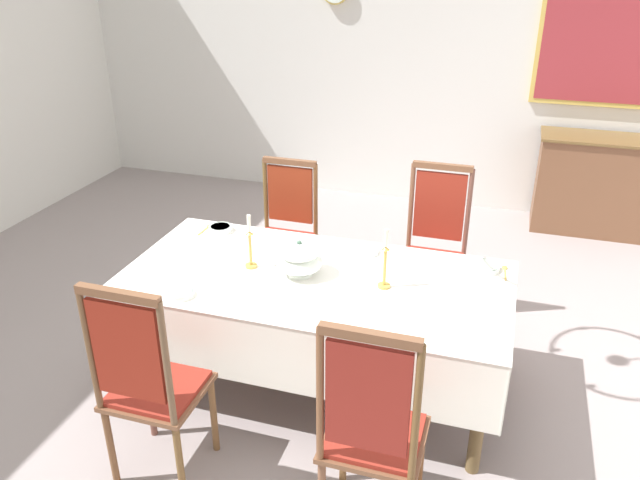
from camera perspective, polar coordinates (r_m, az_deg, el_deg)
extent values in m
cube|color=gray|center=(4.04, -0.13, -12.64)|extent=(7.02, 6.36, 0.04)
cube|color=silver|center=(6.37, 9.05, 18.14)|extent=(7.02, 0.08, 3.38)
cylinder|color=brown|center=(3.84, -16.77, -9.18)|extent=(0.07, 0.07, 0.72)
cylinder|color=brown|center=(3.31, 14.26, -15.16)|extent=(0.07, 0.07, 0.72)
cylinder|color=brown|center=(4.45, -10.87, -3.37)|extent=(0.07, 0.07, 0.72)
cylinder|color=brown|center=(4.01, 15.21, -7.38)|extent=(0.07, 0.07, 0.72)
cube|color=brown|center=(3.61, -0.41, -4.38)|extent=(2.05, 0.94, 0.08)
cube|color=brown|center=(3.58, -0.41, -3.61)|extent=(2.17, 1.06, 0.03)
cube|color=white|center=(3.57, -0.41, -3.38)|extent=(2.19, 1.08, 0.00)
cube|color=white|center=(3.26, -3.29, -10.81)|extent=(2.19, 0.00, 0.40)
cube|color=white|center=(4.11, 1.85, -2.45)|extent=(2.19, 0.00, 0.40)
cube|color=white|center=(4.09, -15.09, -3.55)|extent=(0.00, 1.08, 0.40)
cube|color=white|center=(3.55, 16.78, -8.64)|extent=(0.00, 1.08, 0.40)
cylinder|color=brown|center=(3.62, -15.20, -13.88)|extent=(0.04, 0.04, 0.47)
cylinder|color=brown|center=(3.46, -9.64, -15.37)|extent=(0.04, 0.04, 0.47)
cylinder|color=brown|center=(3.40, -18.47, -17.37)|extent=(0.04, 0.04, 0.47)
cylinder|color=brown|center=(3.23, -12.61, -19.24)|extent=(0.04, 0.04, 0.47)
cube|color=brown|center=(3.26, -14.46, -13.19)|extent=(0.44, 0.42, 0.03)
cube|color=maroon|center=(3.25, -14.50, -12.85)|extent=(0.40, 0.38, 0.02)
cylinder|color=brown|center=(3.05, -20.16, -9.36)|extent=(0.03, 0.03, 0.64)
cylinder|color=brown|center=(2.85, -13.73, -11.04)|extent=(0.03, 0.03, 0.64)
cube|color=maroon|center=(2.93, -17.14, -9.67)|extent=(0.34, 0.02, 0.49)
cube|color=brown|center=(2.77, -17.91, -4.74)|extent=(0.40, 0.04, 0.04)
cylinder|color=brown|center=(4.49, -1.89, -4.49)|extent=(0.04, 0.04, 0.47)
cylinder|color=brown|center=(4.61, -6.37, -3.76)|extent=(0.04, 0.04, 0.47)
cylinder|color=brown|center=(4.79, -0.48, -2.44)|extent=(0.04, 0.04, 0.47)
cylinder|color=brown|center=(4.90, -4.72, -1.81)|extent=(0.04, 0.04, 0.47)
cube|color=brown|center=(4.58, -3.45, -0.39)|extent=(0.44, 0.42, 0.03)
cube|color=maroon|center=(4.57, -3.45, -0.12)|extent=(0.40, 0.38, 0.02)
cylinder|color=brown|center=(4.57, -0.41, 3.57)|extent=(0.03, 0.03, 0.56)
cylinder|color=brown|center=(4.69, -4.96, 4.09)|extent=(0.03, 0.03, 0.56)
cube|color=maroon|center=(4.62, -2.72, 4.16)|extent=(0.34, 0.02, 0.42)
cube|color=brown|center=(4.53, -2.79, 7.11)|extent=(0.40, 0.04, 0.04)
cylinder|color=brown|center=(3.26, 2.13, -18.01)|extent=(0.04, 0.04, 0.47)
cylinder|color=brown|center=(3.21, 9.07, -19.21)|extent=(0.04, 0.04, 0.47)
cube|color=brown|center=(2.93, 4.98, -17.55)|extent=(0.44, 0.42, 0.03)
cube|color=maroon|center=(2.92, 5.00, -17.20)|extent=(0.40, 0.38, 0.02)
cylinder|color=brown|center=(2.60, 0.00, -13.98)|extent=(0.03, 0.03, 0.66)
cylinder|color=brown|center=(2.54, 8.74, -15.50)|extent=(0.03, 0.03, 0.66)
cube|color=maroon|center=(2.55, 4.33, -14.21)|extent=(0.34, 0.02, 0.50)
cube|color=brown|center=(2.37, 4.56, -8.69)|extent=(0.40, 0.04, 0.04)
cylinder|color=brown|center=(4.30, 12.00, -6.56)|extent=(0.04, 0.04, 0.47)
cylinder|color=brown|center=(4.34, 7.00, -5.85)|extent=(0.04, 0.04, 0.47)
cylinder|color=brown|center=(4.61, 12.51, -4.27)|extent=(0.04, 0.04, 0.47)
cylinder|color=brown|center=(4.64, 7.85, -3.63)|extent=(0.04, 0.04, 0.47)
cube|color=brown|center=(4.35, 10.08, -2.25)|extent=(0.44, 0.42, 0.03)
cube|color=maroon|center=(4.34, 10.11, -1.97)|extent=(0.40, 0.38, 0.02)
cylinder|color=brown|center=(4.37, 13.29, 2.34)|extent=(0.03, 0.03, 0.63)
cylinder|color=brown|center=(4.41, 8.25, 2.98)|extent=(0.03, 0.03, 0.63)
cube|color=maroon|center=(4.37, 10.80, 3.04)|extent=(0.34, 0.02, 0.48)
cube|color=brown|center=(4.27, 11.11, 6.57)|extent=(0.40, 0.04, 0.04)
cylinder|color=white|center=(3.59, -1.85, -2.99)|extent=(0.15, 0.15, 0.02)
ellipsoid|color=white|center=(3.56, -1.87, -2.00)|extent=(0.26, 0.26, 0.12)
ellipsoid|color=white|center=(3.53, -1.88, -1.00)|extent=(0.24, 0.24, 0.09)
sphere|color=#486C57|center=(3.50, -1.90, -0.25)|extent=(0.03, 0.03, 0.03)
cylinder|color=gold|center=(3.69, -6.27, -2.33)|extent=(0.07, 0.07, 0.02)
cylinder|color=gold|center=(3.64, -6.35, -0.84)|extent=(0.02, 0.02, 0.20)
cone|color=gold|center=(3.60, -6.43, 0.66)|extent=(0.04, 0.04, 0.02)
cylinder|color=silver|center=(3.57, -6.47, 1.54)|extent=(0.02, 0.02, 0.10)
cylinder|color=gold|center=(3.48, 5.82, -4.15)|extent=(0.07, 0.07, 0.02)
cylinder|color=gold|center=(3.42, 5.90, -2.45)|extent=(0.02, 0.02, 0.22)
cone|color=gold|center=(3.37, 5.99, -0.72)|extent=(0.04, 0.04, 0.02)
cylinder|color=silver|center=(3.35, 6.04, 0.20)|extent=(0.02, 0.02, 0.10)
cylinder|color=white|center=(3.76, 14.74, -2.40)|extent=(0.17, 0.17, 0.03)
cylinder|color=white|center=(3.76, 14.75, -2.34)|extent=(0.14, 0.14, 0.02)
torus|color=#486C57|center=(3.76, 14.76, -2.24)|extent=(0.16, 0.16, 0.01)
cylinder|color=white|center=(4.16, -9.03, 1.02)|extent=(0.15, 0.15, 0.04)
cylinder|color=white|center=(4.16, -9.04, 1.09)|extent=(0.13, 0.13, 0.03)
torus|color=#486C57|center=(4.16, -9.05, 1.22)|extent=(0.15, 0.15, 0.01)
cylinder|color=white|center=(3.46, -12.54, -4.80)|extent=(0.14, 0.14, 0.03)
cylinder|color=white|center=(3.45, -12.55, -4.74)|extent=(0.12, 0.12, 0.02)
torus|color=#486C57|center=(3.45, -12.56, -4.64)|extent=(0.14, 0.14, 0.01)
cylinder|color=white|center=(3.84, 4.22, -0.98)|extent=(0.15, 0.15, 0.03)
cylinder|color=white|center=(3.84, 4.22, -0.92)|extent=(0.13, 0.13, 0.02)
torus|color=#486C57|center=(3.83, 4.23, -0.82)|extent=(0.15, 0.15, 0.01)
cube|color=gold|center=(3.74, 16.47, -3.02)|extent=(0.02, 0.14, 0.00)
ellipsoid|color=gold|center=(3.81, 16.43, -2.41)|extent=(0.03, 0.05, 0.01)
cube|color=gold|center=(4.19, -10.55, 0.83)|extent=(0.02, 0.14, 0.00)
ellipsoid|color=gold|center=(4.25, -10.00, 1.30)|extent=(0.03, 0.05, 0.01)
cube|color=brown|center=(6.35, 25.31, 4.28)|extent=(1.40, 0.44, 0.88)
cube|color=brown|center=(6.22, 26.09, 8.15)|extent=(1.44, 0.48, 0.02)
cube|color=brown|center=(6.51, 22.09, 5.38)|extent=(0.59, 0.01, 0.70)
cube|color=#D1B251|center=(6.27, 24.32, 16.38)|extent=(1.10, 0.04, 1.19)
cube|color=#9C2F36|center=(6.25, 24.34, 16.35)|extent=(1.02, 0.01, 1.11)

